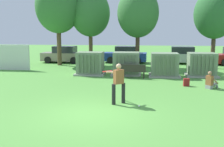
# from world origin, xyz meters

# --- Properties ---
(ground_plane) EXTENTS (96.00, 96.00, 0.00)m
(ground_plane) POSITION_xyz_m (0.00, 0.00, 0.00)
(ground_plane) COLOR #51933D
(fence_panel) EXTENTS (4.80, 0.12, 2.00)m
(fence_panel) POSITION_xyz_m (-9.52, 10.50, 1.00)
(fence_panel) COLOR silver
(fence_panel) RESTS_ON ground
(transformer_west) EXTENTS (2.10, 1.70, 1.62)m
(transformer_west) POSITION_xyz_m (-1.88, 9.00, 0.79)
(transformer_west) COLOR #9E9B93
(transformer_west) RESTS_ON ground
(transformer_mid_west) EXTENTS (2.10, 1.70, 1.62)m
(transformer_mid_west) POSITION_xyz_m (0.68, 9.16, 0.79)
(transformer_mid_west) COLOR #9E9B93
(transformer_mid_west) RESTS_ON ground
(transformer_mid_east) EXTENTS (2.10, 1.70, 1.62)m
(transformer_mid_east) POSITION_xyz_m (3.31, 8.82, 0.79)
(transformer_mid_east) COLOR #9E9B93
(transformer_mid_east) RESTS_ON ground
(transformer_east) EXTENTS (2.10, 1.70, 1.62)m
(transformer_east) POSITION_xyz_m (5.85, 9.18, 0.79)
(transformer_east) COLOR #9E9B93
(transformer_east) RESTS_ON ground
(park_bench) EXTENTS (1.83, 0.59, 0.92)m
(park_bench) POSITION_xyz_m (1.16, 7.92, 0.54)
(park_bench) COLOR #2D2823
(park_bench) RESTS_ON ground
(batter) EXTENTS (1.17, 1.44, 1.74)m
(batter) POSITION_xyz_m (0.83, 1.63, 0.98)
(batter) COLOR black
(batter) RESTS_ON ground
(sports_ball) EXTENTS (0.09, 0.09, 0.09)m
(sports_ball) POSITION_xyz_m (1.75, 1.18, 0.04)
(sports_ball) COLOR white
(sports_ball) RESTS_ON ground
(seated_spectator) EXTENTS (0.77, 0.70, 0.96)m
(seated_spectator) POSITION_xyz_m (5.54, 5.21, 0.38)
(seated_spectator) COLOR gray
(seated_spectator) RESTS_ON ground
(backpack) EXTENTS (0.33, 0.28, 0.44)m
(backpack) POSITION_xyz_m (4.33, 5.70, 0.21)
(backpack) COLOR maroon
(backpack) RESTS_ON ground
(tree_left) EXTENTS (3.99, 3.99, 7.62)m
(tree_left) POSITION_xyz_m (-5.76, 13.89, 5.23)
(tree_left) COLOR brown
(tree_left) RESTS_ON ground
(tree_center_left) EXTENTS (3.56, 3.56, 6.80)m
(tree_center_left) POSITION_xyz_m (-2.99, 14.63, 4.67)
(tree_center_left) COLOR brown
(tree_center_left) RESTS_ON ground
(tree_center_right) EXTENTS (3.50, 3.50, 6.68)m
(tree_center_right) POSITION_xyz_m (1.34, 13.43, 4.58)
(tree_center_right) COLOR #4C3828
(tree_center_right) RESTS_ON ground
(tree_right) EXTENTS (3.39, 3.39, 6.48)m
(tree_right) POSITION_xyz_m (7.59, 13.38, 4.44)
(tree_right) COLOR #4C3828
(tree_right) RESTS_ON ground
(parked_car_leftmost) EXTENTS (4.26, 2.04, 1.62)m
(parked_car_leftmost) POSITION_xyz_m (-5.97, 15.88, 0.75)
(parked_car_leftmost) COLOR gray
(parked_car_leftmost) RESTS_ON ground
(parked_car_left_of_center) EXTENTS (4.28, 2.08, 1.62)m
(parked_car_left_of_center) POSITION_xyz_m (0.09, 16.48, 0.75)
(parked_car_left_of_center) COLOR navy
(parked_car_left_of_center) RESTS_ON ground
(parked_car_right_of_center) EXTENTS (4.30, 2.13, 1.62)m
(parked_car_right_of_center) POSITION_xyz_m (5.45, 16.43, 0.75)
(parked_car_right_of_center) COLOR #B2B2B7
(parked_car_right_of_center) RESTS_ON ground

